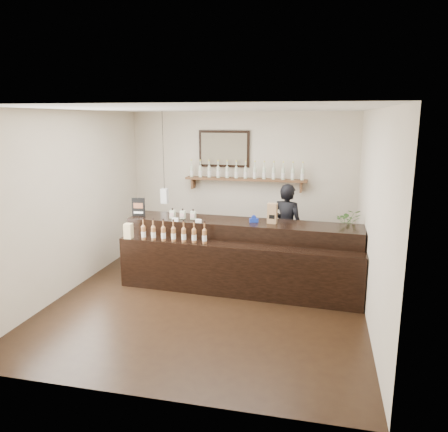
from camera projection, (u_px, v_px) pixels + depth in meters
ground at (211, 298)px, 6.65m from camera, size 5.00×5.00×0.00m
room_shell at (210, 187)px, 6.28m from camera, size 5.00×5.00×5.00m
back_wall_decor at (233, 166)px, 8.55m from camera, size 2.66×0.96×1.69m
counter at (240, 257)px, 7.00m from camera, size 3.81×1.21×1.23m
promo_sign at (138, 207)px, 7.33m from camera, size 0.23×0.04×0.31m
paper_bag at (272, 213)px, 6.84m from camera, size 0.16×0.12×0.32m
tape_dispenser at (254, 220)px, 6.93m from camera, size 0.15×0.09×0.12m
side_cabinet at (345, 261)px, 7.01m from camera, size 0.56×0.67×0.86m
potted_plant at (348, 222)px, 6.87m from camera, size 0.43×0.38×0.43m
shopkeeper at (287, 222)px, 7.72m from camera, size 0.74×0.58×1.77m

